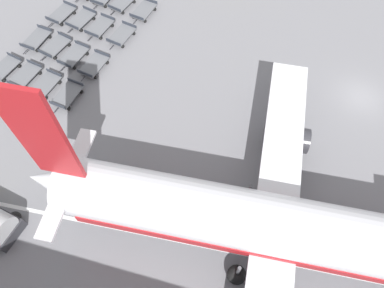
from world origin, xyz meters
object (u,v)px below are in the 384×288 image
(baggage_dolly_row_near_col_b, at_px, (62,14))
(baggage_dolly_row_mid_a_col_d, at_px, (25,76))
(baggage_dolly_row_far_col_c, at_px, (94,65))
(baggage_dolly_row_mid_b_col_c, at_px, (74,56))
(baggage_dolly_row_near_col_c, at_px, (36,39))
(baggage_dolly_row_far_col_a, at_px, (144,11))
(baggage_dolly_row_far_col_d, at_px, (67,95))
(baggage_dolly_row_mid_b_col_b, at_px, (100,27))
(baggage_dolly_row_mid_b_col_d, at_px, (45,85))
(airplane, at_px, (288,228))
(baggage_dolly_row_mid_a_col_c, at_px, (55,46))
(baggage_dolly_row_mid_b_col_a, at_px, (123,3))
(baggage_dolly_row_far_col_b, at_px, (122,35))
(baggage_dolly_row_mid_a_col_b, at_px, (81,20))
(baggage_dolly_row_near_col_d, at_px, (4,68))

(baggage_dolly_row_near_col_b, distance_m, baggage_dolly_row_mid_a_col_d, 8.73)
(baggage_dolly_row_far_col_c, bearing_deg, baggage_dolly_row_mid_b_col_c, -104.15)
(baggage_dolly_row_near_col_c, relative_size, baggage_dolly_row_far_col_a, 1.00)
(baggage_dolly_row_near_col_c, distance_m, baggage_dolly_row_far_col_d, 8.31)
(baggage_dolly_row_mid_b_col_b, relative_size, baggage_dolly_row_mid_b_col_d, 1.00)
(baggage_dolly_row_near_col_b, bearing_deg, airplane, 54.75)
(baggage_dolly_row_mid_a_col_c, bearing_deg, baggage_dolly_row_mid_b_col_d, 14.98)
(baggage_dolly_row_mid_b_col_a, bearing_deg, baggage_dolly_row_far_col_d, -1.49)
(airplane, relative_size, baggage_dolly_row_near_col_c, 9.74)
(baggage_dolly_row_far_col_b, bearing_deg, baggage_dolly_row_far_col_c, -14.01)
(baggage_dolly_row_near_col_b, relative_size, baggage_dolly_row_mid_b_col_d, 1.00)
(baggage_dolly_row_mid_a_col_b, height_order, baggage_dolly_row_far_col_d, same)
(baggage_dolly_row_mid_b_col_c, relative_size, baggage_dolly_row_mid_b_col_d, 1.00)
(baggage_dolly_row_mid_a_col_c, relative_size, baggage_dolly_row_mid_b_col_d, 1.00)
(baggage_dolly_row_mid_b_col_a, relative_size, baggage_dolly_row_far_col_b, 1.00)
(baggage_dolly_row_near_col_c, bearing_deg, baggage_dolly_row_far_col_a, 127.23)
(baggage_dolly_row_far_col_c, relative_size, baggage_dolly_row_far_col_d, 1.00)
(baggage_dolly_row_far_col_a, bearing_deg, baggage_dolly_row_mid_b_col_c, -29.19)
(baggage_dolly_row_mid_b_col_a, bearing_deg, baggage_dolly_row_mid_b_col_b, -12.01)
(baggage_dolly_row_mid_b_col_c, bearing_deg, baggage_dolly_row_far_col_b, 138.01)
(baggage_dolly_row_near_col_d, bearing_deg, baggage_dolly_row_far_col_b, 127.65)
(baggage_dolly_row_near_col_b, height_order, baggage_dolly_row_far_col_d, same)
(baggage_dolly_row_near_col_c, bearing_deg, baggage_dolly_row_mid_a_col_c, 79.71)
(baggage_dolly_row_near_col_c, height_order, baggage_dolly_row_far_col_b, same)
(baggage_dolly_row_near_col_b, bearing_deg, baggage_dolly_row_mid_a_col_d, 2.81)
(baggage_dolly_row_near_col_c, xyz_separation_m, baggage_dolly_row_mid_a_col_d, (4.64, 1.24, 0.00))
(baggage_dolly_row_mid_b_col_a, height_order, baggage_dolly_row_far_col_c, same)
(baggage_dolly_row_near_col_d, bearing_deg, baggage_dolly_row_mid_a_col_c, 138.83)
(baggage_dolly_row_mid_a_col_c, bearing_deg, baggage_dolly_row_near_col_d, -41.17)
(airplane, distance_m, baggage_dolly_row_far_col_a, 27.37)
(baggage_dolly_row_mid_b_col_b, bearing_deg, baggage_dolly_row_near_col_c, -58.97)
(baggage_dolly_row_mid_a_col_c, distance_m, baggage_dolly_row_mid_b_col_d, 4.96)
(baggage_dolly_row_far_col_a, distance_m, baggage_dolly_row_far_col_c, 8.80)
(baggage_dolly_row_mid_b_col_a, relative_size, baggage_dolly_row_far_col_d, 1.00)
(baggage_dolly_row_mid_a_col_c, relative_size, baggage_dolly_row_far_col_c, 1.00)
(baggage_dolly_row_far_col_a, xyz_separation_m, baggage_dolly_row_far_col_c, (8.55, -2.06, 0.00))
(baggage_dolly_row_near_col_b, bearing_deg, baggage_dolly_row_mid_a_col_b, 83.76)
(baggage_dolly_row_near_col_c, height_order, baggage_dolly_row_far_col_d, same)
(baggage_dolly_row_mid_b_col_b, bearing_deg, baggage_dolly_row_far_col_c, 16.17)
(baggage_dolly_row_far_col_b, distance_m, baggage_dolly_row_far_col_d, 8.73)
(baggage_dolly_row_near_col_d, height_order, baggage_dolly_row_mid_b_col_a, same)
(baggage_dolly_row_mid_b_col_b, bearing_deg, baggage_dolly_row_far_col_a, 135.17)
(baggage_dolly_row_near_col_c, bearing_deg, baggage_dolly_row_far_col_d, 46.48)
(baggage_dolly_row_near_col_d, relative_size, baggage_dolly_row_far_col_a, 1.00)
(baggage_dolly_row_near_col_d, relative_size, baggage_dolly_row_mid_a_col_c, 1.00)
(baggage_dolly_row_near_col_c, height_order, baggage_dolly_row_mid_b_col_b, same)
(baggage_dolly_row_near_col_c, xyz_separation_m, baggage_dolly_row_far_col_b, (-2.77, 8.05, 0.00))
(baggage_dolly_row_mid_b_col_c, xyz_separation_m, baggage_dolly_row_far_col_a, (-7.95, 4.44, 0.00))
(baggage_dolly_row_near_col_b, distance_m, baggage_dolly_row_mid_a_col_c, 4.73)
(baggage_dolly_row_mid_a_col_b, xyz_separation_m, baggage_dolly_row_far_col_c, (5.54, 3.78, 0.00))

